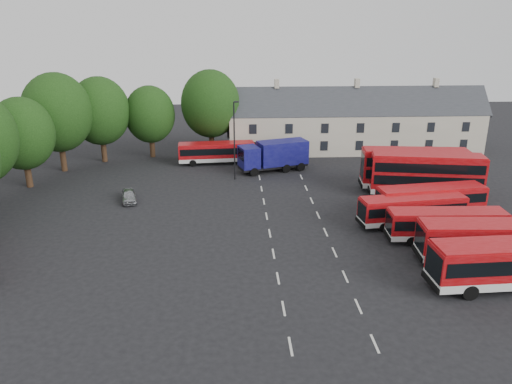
% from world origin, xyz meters
% --- Properties ---
extents(ground, '(140.00, 140.00, 0.00)m').
position_xyz_m(ground, '(0.00, 0.00, 0.00)').
color(ground, black).
rests_on(ground, ground).
extents(lane_markings, '(5.15, 33.80, 0.01)m').
position_xyz_m(lane_markings, '(2.50, 2.00, 0.01)').
color(lane_markings, beige).
rests_on(lane_markings, ground).
extents(treeline, '(29.92, 32.59, 12.01)m').
position_xyz_m(treeline, '(-20.74, 19.36, 6.68)').
color(treeline, black).
rests_on(treeline, ground).
extents(terrace_houses, '(35.70, 7.13, 10.06)m').
position_xyz_m(terrace_houses, '(14.00, 30.00, 3.86)').
color(terrace_houses, beige).
rests_on(terrace_houses, ground).
extents(bus_row_b, '(11.72, 3.37, 3.27)m').
position_xyz_m(bus_row_b, '(16.96, -4.21, 1.97)').
color(bus_row_b, silver).
rests_on(bus_row_b, ground).
extents(bus_row_c, '(9.93, 2.64, 2.79)m').
position_xyz_m(bus_row_c, '(14.82, -0.31, 1.67)').
color(bus_row_c, silver).
rests_on(bus_row_c, ground).
extents(bus_row_d, '(9.97, 3.46, 2.76)m').
position_xyz_m(bus_row_d, '(13.13, 3.23, 1.66)').
color(bus_row_d, silver).
rests_on(bus_row_d, ground).
extents(bus_row_e, '(10.62, 3.65, 2.94)m').
position_xyz_m(bus_row_e, '(15.67, 5.39, 1.77)').
color(bus_row_e, silver).
rests_on(bus_row_e, ground).
extents(bus_dd_south, '(11.71, 4.43, 4.69)m').
position_xyz_m(bus_dd_south, '(17.07, 10.52, 2.67)').
color(bus_dd_south, silver).
rests_on(bus_dd_south, ground).
extents(bus_dd_north, '(11.51, 3.73, 4.63)m').
position_xyz_m(bus_dd_north, '(16.62, 12.79, 2.64)').
color(bus_dd_north, silver).
rests_on(bus_dd_north, ground).
extents(bus_north, '(9.90, 3.03, 2.76)m').
position_xyz_m(bus_north, '(-5.20, 24.29, 1.66)').
color(bus_north, silver).
rests_on(bus_north, ground).
extents(box_truck, '(8.84, 5.07, 3.69)m').
position_xyz_m(box_truck, '(1.97, 20.68, 2.07)').
color(box_truck, black).
rests_on(box_truck, ground).
extents(silver_car, '(2.24, 3.87, 1.24)m').
position_xyz_m(silver_car, '(-13.97, 10.73, 0.62)').
color(silver_car, '#979A9E').
rests_on(silver_car, ground).
extents(lamppost, '(0.64, 0.33, 9.18)m').
position_xyz_m(lamppost, '(-2.91, 17.51, 4.90)').
color(lamppost, black).
rests_on(lamppost, ground).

